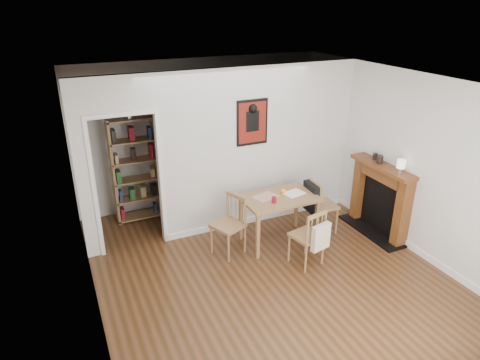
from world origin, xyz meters
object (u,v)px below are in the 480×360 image
orange_fruit (283,191)px  notebook (294,193)px  dining_table (279,202)px  chair_right (322,205)px  ceramic_jar_a (380,159)px  mantel_lamp (401,165)px  chair_front (307,236)px  bookshelf (135,170)px  red_glass (274,200)px  chair_left (228,226)px  fireplace (381,196)px  ceramic_jar_b (375,156)px

orange_fruit → notebook: bearing=-26.7°
dining_table → chair_right: size_ratio=1.26×
notebook → ceramic_jar_a: ceramic_jar_a is taller
mantel_lamp → notebook: bearing=152.0°
chair_front → bookshelf: size_ratio=0.49×
chair_right → red_glass: 1.03m
notebook → bookshelf: bearing=140.9°
dining_table → orange_fruit: (0.11, 0.08, 0.13)m
orange_fruit → chair_left: bearing=-176.0°
dining_table → ceramic_jar_a: (1.59, -0.29, 0.54)m
chair_front → notebook: bearing=75.6°
fireplace → orange_fruit: 1.61m
fireplace → chair_left: bearing=171.2°
chair_left → orange_fruit: bearing=4.0°
red_glass → ceramic_jar_a: size_ratio=0.77×
red_glass → orange_fruit: (0.28, 0.22, -0.01)m
orange_fruit → mantel_lamp: mantel_lamp is taller
fireplace → ceramic_jar_a: (-0.04, 0.08, 0.60)m
bookshelf → red_glass: bearing=-48.0°
bookshelf → fireplace: bearing=-30.8°
chair_right → notebook: chair_right is taller
ceramic_jar_a → ceramic_jar_b: size_ratio=1.20×
ceramic_jar_b → mantel_lamp: bearing=-93.9°
ceramic_jar_a → ceramic_jar_b: 0.17m
notebook → orange_fruit: bearing=153.3°
dining_table → fireplace: size_ratio=0.90×
fireplace → red_glass: size_ratio=13.75×
fireplace → chair_right: bearing=156.1°
chair_right → notebook: bearing=-179.8°
chair_front → fireplace: 1.61m
orange_fruit → ceramic_jar_b: bearing=-7.6°
chair_left → mantel_lamp: (2.44, -0.73, 0.83)m
chair_front → orange_fruit: (0.03, 0.77, 0.37)m
bookshelf → mantel_lamp: bearing=-35.1°
bookshelf → chair_right: bearing=-32.8°
bookshelf → notebook: bearing=-39.1°
notebook → ceramic_jar_b: bearing=-5.3°
chair_right → red_glass: chair_right is taller
chair_right → orange_fruit: chair_right is taller
ceramic_jar_b → fireplace: bearing=-91.9°
chair_right → orange_fruit: 0.77m
fireplace → dining_table: bearing=167.2°
ceramic_jar_a → bookshelf: bearing=149.9°
red_glass → ceramic_jar_b: 1.86m
chair_front → bookshelf: (-1.88, 2.38, 0.44)m
chair_front → mantel_lamp: size_ratio=4.41×
orange_fruit → notebook: (0.15, -0.07, -0.03)m
dining_table → ceramic_jar_a: 1.71m
dining_table → red_glass: (-0.17, -0.14, 0.14)m
notebook → mantel_lamp: (1.35, -0.72, 0.51)m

